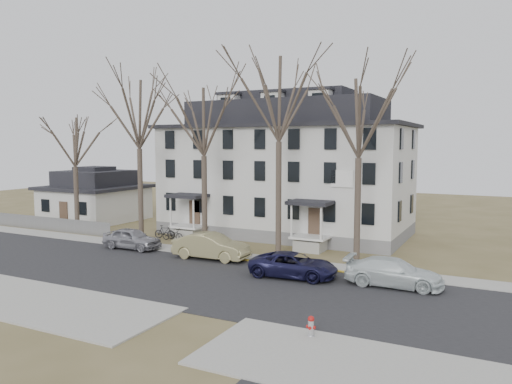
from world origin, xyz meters
The scene contains 20 objects.
ground centered at (0.00, 0.00, 0.00)m, with size 120.00×120.00×0.00m, color brown.
main_road centered at (0.00, 2.00, 0.00)m, with size 120.00×10.00×0.04m, color #27272A.
far_sidewalk centered at (0.00, 8.00, 0.00)m, with size 120.00×2.00×0.08m, color #A09F97.
near_sidewalk_right centered at (12.00, -5.00, 0.00)m, with size 14.00×5.00×0.08m, color #A09F97.
yellow_curb centered at (5.00, 7.10, 0.00)m, with size 14.00×0.25×0.06m, color gold.
boarding_house centered at (-2.00, 17.95, 5.38)m, with size 20.80×12.36×12.05m.
small_house centered at (-22.00, 16.00, 2.25)m, with size 8.70×8.70×5.00m.
fence centered at (-21.00, 9.50, 0.00)m, with size 14.00×0.06×1.20m, color gray.
tree_far_left centered at (-11.00, 9.80, 10.34)m, with size 8.40×8.40×13.72m.
tree_mid_left centered at (-5.00, 9.80, 9.60)m, with size 7.80×7.80×12.74m.
tree_center centered at (1.00, 9.80, 11.08)m, with size 9.00×9.00×14.70m.
tree_mid_right centered at (6.50, 9.80, 9.60)m, with size 7.80×7.80×12.74m.
tree_bungalow centered at (-18.00, 9.80, 8.12)m, with size 6.60×6.60×10.78m.
car_silver centered at (-9.26, 6.68, 0.76)m, with size 1.80×4.47×1.52m, color #9898A0.
car_tan centered at (-2.42, 6.54, 0.85)m, with size 1.80×5.17×1.70m, color #938A5C.
car_navy centered at (4.21, 4.81, 0.70)m, with size 2.32×5.04×1.40m, color #17173A.
car_white centered at (9.71, 5.53, 0.75)m, with size 2.10×5.17×1.50m, color silver.
bicycle_left centered at (-8.59, 10.67, 0.47)m, with size 0.62×1.79×0.94m, color black.
bicycle_right centered at (-9.54, 10.92, 0.54)m, with size 0.51×1.80×1.08m, color black.
fire_hydrant centered at (8.26, -3.13, 0.45)m, with size 0.37×0.35×0.88m.
Camera 1 is at (14.94, -21.12, 7.61)m, focal length 35.00 mm.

